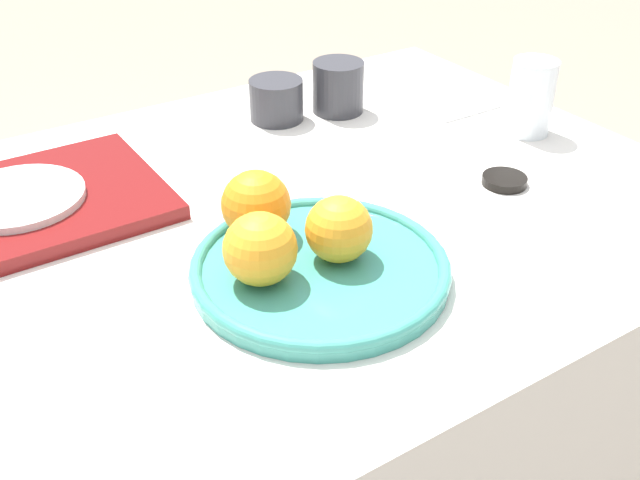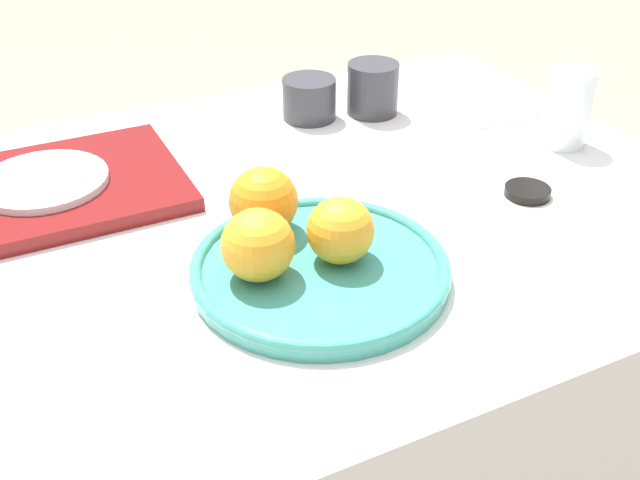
# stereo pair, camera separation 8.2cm
# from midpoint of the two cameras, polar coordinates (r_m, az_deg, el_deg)

# --- Properties ---
(table) EXTENTS (1.23, 0.82, 0.75)m
(table) POSITION_cam_midpoint_polar(r_m,az_deg,el_deg) (1.19, -7.07, -14.14)
(table) COLOR silver
(table) RESTS_ON ground_plane
(fruit_platter) EXTENTS (0.29, 0.29, 0.02)m
(fruit_platter) POSITION_cam_midpoint_polar(r_m,az_deg,el_deg) (0.84, -2.79, -2.26)
(fruit_platter) COLOR teal
(fruit_platter) RESTS_ON table
(orange_0) EXTENTS (0.08, 0.08, 0.08)m
(orange_0) POSITION_cam_midpoint_polar(r_m,az_deg,el_deg) (0.83, -1.38, 0.74)
(orange_0) COLOR orange
(orange_0) RESTS_ON fruit_platter
(orange_1) EXTENTS (0.08, 0.08, 0.08)m
(orange_1) POSITION_cam_midpoint_polar(r_m,az_deg,el_deg) (0.79, -7.52, -0.78)
(orange_1) COLOR orange
(orange_1) RESTS_ON fruit_platter
(orange_2) EXTENTS (0.08, 0.08, 0.08)m
(orange_2) POSITION_cam_midpoint_polar(r_m,az_deg,el_deg) (0.87, -7.58, 2.61)
(orange_2) COLOR orange
(orange_2) RESTS_ON fruit_platter
(water_glass) EXTENTS (0.07, 0.07, 0.12)m
(water_glass) POSITION_cam_midpoint_polar(r_m,az_deg,el_deg) (1.19, 13.90, 10.46)
(water_glass) COLOR silver
(water_glass) RESTS_ON table
(serving_tray) EXTENTS (0.35, 0.26, 0.02)m
(serving_tray) POSITION_cam_midpoint_polar(r_m,az_deg,el_deg) (1.04, -23.99, 2.21)
(serving_tray) COLOR maroon
(serving_tray) RESTS_ON table
(side_plate) EXTENTS (0.17, 0.17, 0.01)m
(side_plate) POSITION_cam_midpoint_polar(r_m,az_deg,el_deg) (1.04, -24.17, 2.92)
(side_plate) COLOR silver
(side_plate) RESTS_ON serving_tray
(cup_0) EXTENTS (0.08, 0.08, 0.08)m
(cup_0) POSITION_cam_midpoint_polar(r_m,az_deg,el_deg) (1.24, -0.52, 11.54)
(cup_0) COLOR #333338
(cup_0) RESTS_ON table
(cup_1) EXTENTS (0.09, 0.09, 0.07)m
(cup_1) POSITION_cam_midpoint_polar(r_m,az_deg,el_deg) (1.22, -5.30, 10.54)
(cup_1) COLOR #333338
(cup_1) RESTS_ON table
(napkin) EXTENTS (0.12, 0.12, 0.01)m
(napkin) POSITION_cam_midpoint_polar(r_m,az_deg,el_deg) (1.30, 8.08, 10.40)
(napkin) COLOR white
(napkin) RESTS_ON table
(soy_dish) EXTENTS (0.06, 0.06, 0.01)m
(soy_dish) POSITION_cam_midpoint_polar(r_m,az_deg,el_deg) (1.05, 11.73, 4.41)
(soy_dish) COLOR black
(soy_dish) RESTS_ON table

